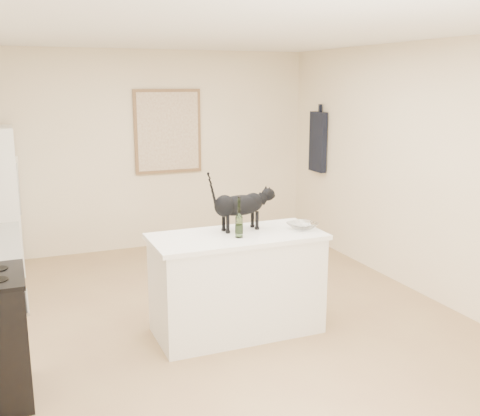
% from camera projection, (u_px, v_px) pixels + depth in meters
% --- Properties ---
extents(floor, '(5.50, 5.50, 0.00)m').
position_uv_depth(floor, '(219.00, 324.00, 5.22)').
color(floor, tan).
rests_on(floor, ground).
extents(ceiling, '(5.50, 5.50, 0.00)m').
position_uv_depth(ceiling, '(216.00, 31.00, 4.65)').
color(ceiling, white).
rests_on(ceiling, ground).
extents(wall_back, '(4.50, 0.00, 4.50)m').
position_uv_depth(wall_back, '(146.00, 151.00, 7.41)').
color(wall_back, beige).
rests_on(wall_back, ground).
extents(wall_front, '(4.50, 0.00, 4.50)m').
position_uv_depth(wall_front, '(435.00, 292.00, 2.45)').
color(wall_front, beige).
rests_on(wall_front, ground).
extents(wall_right, '(0.00, 5.50, 5.50)m').
position_uv_depth(wall_right, '(424.00, 171.00, 5.77)').
color(wall_right, beige).
rests_on(wall_right, ground).
extents(island_base, '(1.44, 0.67, 0.86)m').
position_uv_depth(island_base, '(237.00, 286.00, 4.98)').
color(island_base, white).
rests_on(island_base, floor).
extents(island_top, '(1.50, 0.70, 0.04)m').
position_uv_depth(island_top, '(237.00, 237.00, 4.88)').
color(island_top, white).
rests_on(island_top, island_base).
extents(artwork_frame, '(0.90, 0.03, 1.10)m').
position_uv_depth(artwork_frame, '(168.00, 131.00, 7.44)').
color(artwork_frame, brown).
rests_on(artwork_frame, wall_back).
extents(artwork_canvas, '(0.82, 0.00, 1.02)m').
position_uv_depth(artwork_canvas, '(168.00, 131.00, 7.43)').
color(artwork_canvas, beige).
rests_on(artwork_canvas, wall_back).
extents(hanging_garment, '(0.08, 0.34, 0.80)m').
position_uv_depth(hanging_garment, '(318.00, 142.00, 7.57)').
color(hanging_garment, black).
rests_on(hanging_garment, wall_right).
extents(black_cat, '(0.59, 0.22, 0.41)m').
position_uv_depth(black_cat, '(239.00, 208.00, 4.97)').
color(black_cat, black).
rests_on(black_cat, island_top).
extents(wine_bottle, '(0.09, 0.09, 0.31)m').
position_uv_depth(wine_bottle, '(239.00, 219.00, 4.75)').
color(wine_bottle, '#355B24').
rests_on(wine_bottle, island_top).
extents(glass_bowl, '(0.31, 0.31, 0.06)m').
position_uv_depth(glass_bowl, '(302.00, 226.00, 5.04)').
color(glass_bowl, silver).
rests_on(glass_bowl, island_top).
extents(fridge_paper, '(0.05, 0.12, 0.16)m').
position_uv_depth(fridge_paper, '(16.00, 163.00, 6.44)').
color(fridge_paper, white).
rests_on(fridge_paper, fridge).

